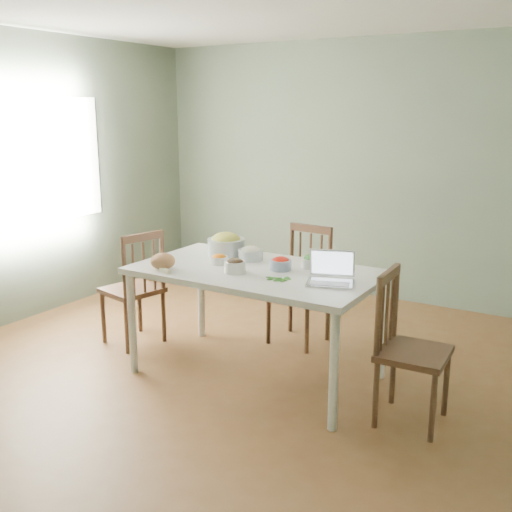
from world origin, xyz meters
The scene contains 19 objects.
floor centered at (0.00, 0.00, 0.00)m, with size 5.00×5.00×0.00m, color brown.
wall_back centered at (0.00, 2.50, 1.35)m, with size 5.00×0.00×2.70m, color slate.
wall_left centered at (-2.50, 0.00, 1.35)m, with size 0.00×5.00×2.70m, color slate.
window_left centered at (-2.48, 0.30, 1.50)m, with size 0.04×1.60×1.20m, color white.
dining_table centered at (0.09, 0.11, 0.42)m, with size 1.79×1.01×0.84m, color white, non-canonical shape.
chair_far centered at (0.05, 0.88, 0.51)m, with size 0.45×0.43×1.01m, color #372315, non-canonical shape.
chair_left centered at (-1.17, 0.13, 0.50)m, with size 0.44×0.42×1.00m, color #372315, non-canonical shape.
chair_right centered at (1.31, 0.02, 0.50)m, with size 0.44×0.42×1.00m, color #372315, non-canonical shape.
bread_boule centered at (-0.50, -0.24, 0.90)m, with size 0.18×0.18×0.12m, color #AA784C.
butter_stick centered at (-0.42, -0.32, 0.86)m, with size 0.11×0.03×0.03m, color beige.
bowl_squash centered at (-0.36, 0.38, 0.93)m, with size 0.30×0.30×0.17m, color gold, non-canonical shape.
bowl_carrot centered at (-0.23, 0.09, 0.88)m, with size 0.14×0.14×0.08m, color orange, non-canonical shape.
bowl_onion centered at (-0.10, 0.33, 0.89)m, with size 0.19×0.19×0.10m, color beige, non-canonical shape.
bowl_mushroom centered at (0.00, -0.05, 0.89)m, with size 0.15×0.15×0.10m, color black, non-canonical shape.
bowl_redpep centered at (0.25, 0.19, 0.89)m, with size 0.16×0.16×0.09m, color #B4230F, non-canonical shape.
bowl_broccoli centered at (0.42, 0.36, 0.89)m, with size 0.16×0.16×0.10m, color #245824, non-canonical shape.
flatbread centered at (0.51, 0.50, 0.85)m, with size 0.20×0.20×0.02m, color beige.
basil_bunch centered at (0.35, -0.04, 0.85)m, with size 0.19×0.19×0.02m, color #124A0E, non-canonical shape.
laptop centered at (0.72, 0.03, 0.95)m, with size 0.31×0.28×0.21m, color silver, non-canonical shape.
Camera 1 is at (2.30, -3.55, 1.99)m, focal length 42.24 mm.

